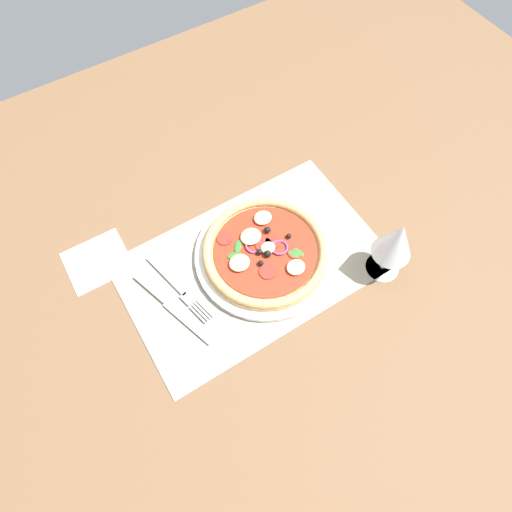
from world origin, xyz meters
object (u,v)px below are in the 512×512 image
fork (181,291)px  wine_glass (396,241)px  knife (174,308)px  napkin (97,261)px  plate (265,255)px  pizza (265,250)px

fork → wine_glass: bearing=53.3°
knife → napkin: size_ratio=1.66×
plate → knife: size_ratio=1.41×
wine_glass → napkin: 56.53cm
knife → napkin: 18.81cm
plate → wine_glass: wine_glass is taller
plate → knife: bearing=1.0°
fork → knife: (2.70, 2.25, 0.03)cm
fork → wine_glass: size_ratio=1.20×
napkin → fork: bearing=127.0°
pizza → knife: bearing=1.1°
plate → napkin: plate is taller
plate → fork: size_ratio=1.53×
plate → pizza: 1.64cm
fork → napkin: 18.30cm
fork → wine_glass: 40.07cm
pizza → wine_glass: (-18.06, 14.04, 7.62)cm
pizza → napkin: pizza is taller
knife → wine_glass: wine_glass is taller
wine_glass → fork: bearing=-24.1°
wine_glass → pizza: bearing=-37.9°
fork → napkin: size_ratio=1.52×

